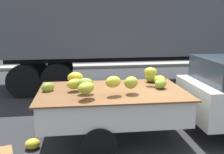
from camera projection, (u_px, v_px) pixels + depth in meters
name	position (u px, v px, depth m)	size (l,w,h in m)	color
ground	(154.00, 139.00, 5.62)	(220.00, 220.00, 0.00)	#28282B
curb_strip	(105.00, 66.00, 14.17)	(80.00, 0.80, 0.16)	gray
pickup_truck	(208.00, 96.00, 5.65)	(5.29, 1.95, 1.70)	silver
semi_trailer	(151.00, 19.00, 9.97)	(12.01, 2.71, 3.95)	#4C5156
fallen_banana_bunch_near_tailgate	(33.00, 144.00, 5.17)	(0.30, 0.27, 0.20)	gold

